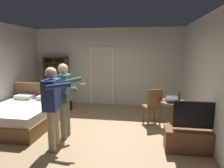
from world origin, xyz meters
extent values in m
plane|color=#997A56|center=(0.00, 0.00, 0.00)|extent=(5.99, 5.99, 0.00)
cube|color=beige|center=(0.00, 2.78, 1.41)|extent=(5.66, 0.12, 2.81)
cube|color=beige|center=(2.77, 0.00, 1.41)|extent=(0.12, 5.69, 2.81)
cube|color=white|center=(-0.58, 2.70, 1.02)|extent=(0.08, 0.08, 2.05)
cube|color=white|center=(0.27, 2.70, 1.02)|extent=(0.08, 0.08, 2.05)
cube|color=white|center=(-0.16, 2.70, 2.09)|extent=(0.93, 0.08, 0.08)
cube|color=brown|center=(-1.82, 0.23, 0.17)|extent=(1.63, 1.98, 0.35)
cube|color=silver|center=(-1.82, 0.23, 0.46)|extent=(1.57, 1.92, 0.22)
cube|color=brown|center=(-1.82, 1.18, 0.51)|extent=(1.63, 0.08, 1.02)
cube|color=white|center=(-2.18, 0.92, 0.63)|extent=(0.50, 0.34, 0.12)
cube|color=white|center=(-1.46, 0.92, 0.63)|extent=(0.50, 0.34, 0.12)
cube|color=#4C331E|center=(-2.29, 2.52, 0.89)|extent=(0.06, 0.32, 1.77)
cube|color=#4C331E|center=(-1.46, 2.52, 0.89)|extent=(0.06, 0.32, 1.77)
cube|color=#4C331E|center=(-1.88, 2.52, 1.75)|extent=(0.89, 0.32, 0.04)
cube|color=#4C331E|center=(-1.88, 2.67, 0.89)|extent=(0.89, 0.02, 1.77)
cube|color=#4C331E|center=(-1.88, 2.52, 0.22)|extent=(0.83, 0.32, 0.03)
cube|color=#4C331E|center=(-1.88, 2.52, 0.67)|extent=(0.83, 0.32, 0.03)
cube|color=#4C331E|center=(-1.88, 2.52, 1.11)|extent=(0.83, 0.32, 0.03)
cylinder|color=#5D4F9F|center=(-1.92, 2.52, 1.17)|extent=(0.05, 0.05, 0.08)
cube|color=#4C331E|center=(-1.88, 2.52, 1.55)|extent=(0.83, 0.32, 0.03)
cylinder|color=#63A891|center=(-1.94, 2.52, 1.61)|extent=(0.05, 0.05, 0.09)
cube|color=brown|center=(2.41, -0.45, 0.23)|extent=(1.20, 0.40, 0.46)
cube|color=black|center=(2.41, -0.47, 0.77)|extent=(0.93, 0.05, 0.54)
cube|color=#63545E|center=(2.41, -0.44, 0.77)|extent=(0.87, 0.01, 0.48)
cylinder|color=brown|center=(2.13, 0.80, 0.33)|extent=(0.08, 0.08, 0.67)
cylinder|color=brown|center=(2.13, 0.80, 0.01)|extent=(0.42, 0.42, 0.03)
cylinder|color=brown|center=(2.13, 0.80, 0.68)|extent=(0.70, 0.70, 0.03)
cube|color=black|center=(2.10, 0.80, 0.71)|extent=(0.35, 0.27, 0.02)
cube|color=black|center=(2.12, 0.69, 0.82)|extent=(0.35, 0.24, 0.07)
cube|color=navy|center=(2.12, 0.69, 0.82)|extent=(0.31, 0.21, 0.05)
cylinder|color=#31581B|center=(2.27, 0.72, 0.81)|extent=(0.06, 0.06, 0.23)
cylinder|color=#31581B|center=(2.27, 0.72, 0.96)|extent=(0.03, 0.03, 0.06)
cylinder|color=brown|center=(1.70, 1.22, 0.23)|extent=(0.04, 0.04, 0.45)
cylinder|color=brown|center=(1.38, 1.08, 0.23)|extent=(0.04, 0.04, 0.45)
cylinder|color=brown|center=(1.83, 0.90, 0.23)|extent=(0.04, 0.04, 0.45)
cylinder|color=brown|center=(1.51, 0.77, 0.23)|extent=(0.04, 0.04, 0.45)
cube|color=brown|center=(1.60, 0.99, 0.47)|extent=(0.55, 0.55, 0.04)
cube|color=brown|center=(1.67, 0.84, 0.74)|extent=(0.40, 0.20, 0.50)
cylinder|color=tan|center=(-0.46, -0.64, 0.42)|extent=(0.15, 0.15, 0.85)
cylinder|color=tan|center=(-0.43, -0.90, 0.42)|extent=(0.15, 0.15, 0.85)
cube|color=navy|center=(-0.44, -0.77, 1.15)|extent=(0.31, 0.50, 0.60)
sphere|color=#D8AD8C|center=(-0.44, -0.77, 1.58)|extent=(0.23, 0.23, 0.23)
cylinder|color=navy|center=(-0.38, -0.50, 1.26)|extent=(0.34, 0.13, 0.49)
cylinder|color=navy|center=(-0.18, -1.00, 1.37)|extent=(0.48, 0.14, 0.15)
cube|color=white|center=(0.06, -1.00, 1.34)|extent=(0.12, 0.05, 0.04)
cylinder|color=gray|center=(-0.43, -0.10, 0.43)|extent=(0.15, 0.15, 0.86)
cylinder|color=gray|center=(-0.43, -0.32, 0.43)|extent=(0.15, 0.15, 0.86)
cube|color=#3F664C|center=(-0.43, -0.21, 1.17)|extent=(0.27, 0.40, 0.61)
sphere|color=#D8AD8C|center=(-0.43, -0.21, 1.61)|extent=(0.23, 0.23, 0.23)
cylinder|color=#3F664C|center=(-0.34, 0.01, 1.28)|extent=(0.34, 0.10, 0.49)
cylinder|color=#3F664C|center=(-0.17, -0.42, 1.37)|extent=(0.52, 0.10, 0.20)
cube|color=white|center=(0.08, -0.44, 1.32)|extent=(0.12, 0.04, 0.04)
cube|color=black|center=(-1.37, 1.71, 0.16)|extent=(0.67, 0.39, 0.31)
camera|label=1|loc=(1.32, -4.29, 2.02)|focal=31.06mm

